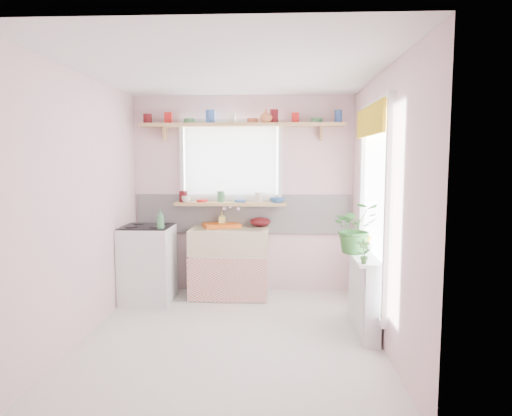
{
  "coord_description": "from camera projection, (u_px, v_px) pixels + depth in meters",
  "views": [
    {
      "loc": [
        0.44,
        -4.22,
        1.7
      ],
      "look_at": [
        0.22,
        0.55,
        1.19
      ],
      "focal_mm": 32.0,
      "sensor_mm": 36.0,
      "label": 1
    }
  ],
  "objects": [
    {
      "name": "shelf_crockery",
      "position": [
        240.0,
        119.0,
        5.62
      ],
      "size": [
        2.47,
        0.11,
        0.12
      ],
      "color": "#590F14",
      "rests_on": "pine_shelf"
    },
    {
      "name": "herb_pot",
      "position": [
        364.0,
        251.0,
        4.04
      ],
      "size": [
        0.12,
        0.09,
        0.22
      ],
      "primitive_type": "imported",
      "rotation": [
        0.0,
        0.0,
        0.09
      ],
      "color": "#376428",
      "rests_on": "radiator_ledge"
    },
    {
      "name": "windowsill",
      "position": [
        231.0,
        204.0,
        5.75
      ],
      "size": [
        1.4,
        0.22,
        0.04
      ],
      "primitive_type": "cube",
      "color": "tan",
      "rests_on": "room"
    },
    {
      "name": "room",
      "position": [
        297.0,
        189.0,
        5.07
      ],
      "size": [
        3.2,
        3.2,
        3.2
      ],
      "color": "silver",
      "rests_on": "ground"
    },
    {
      "name": "cooker",
      "position": [
        148.0,
        263.0,
        5.44
      ],
      "size": [
        0.58,
        0.58,
        0.93
      ],
      "color": "white",
      "rests_on": "ground"
    },
    {
      "name": "fruit",
      "position": [
        364.0,
        239.0,
        4.69
      ],
      "size": [
        0.2,
        0.14,
        0.1
      ],
      "color": "orange",
      "rests_on": "fruit_bowl"
    },
    {
      "name": "soap_bottle_sink",
      "position": [
        222.0,
        219.0,
        5.79
      ],
      "size": [
        0.1,
        0.1,
        0.19
      ],
      "primitive_type": "imported",
      "rotation": [
        0.0,
        0.0,
        0.15
      ],
      "color": "#F9EF6E",
      "rests_on": "sink_unit"
    },
    {
      "name": "radiator_ledge",
      "position": [
        364.0,
        292.0,
        4.49
      ],
      "size": [
        0.22,
        0.95,
        0.78
      ],
      "color": "white",
      "rests_on": "ground"
    },
    {
      "name": "pine_shelf",
      "position": [
        242.0,
        125.0,
        5.63
      ],
      "size": [
        2.52,
        0.24,
        0.04
      ],
      "primitive_type": "cube",
      "color": "tan",
      "rests_on": "room"
    },
    {
      "name": "dish_tray",
      "position": [
        222.0,
        225.0,
        5.73
      ],
      "size": [
        0.53,
        0.46,
        0.04
      ],
      "primitive_type": "cube",
      "rotation": [
        0.0,
        0.0,
        0.35
      ],
      "color": "orange",
      "rests_on": "sink_unit"
    },
    {
      "name": "fruit_bowl",
      "position": [
        364.0,
        245.0,
        4.69
      ],
      "size": [
        0.38,
        0.38,
        0.08
      ],
      "primitive_type": "imported",
      "rotation": [
        0.0,
        0.0,
        -0.12
      ],
      "color": "silver",
      "rests_on": "radiator_ledge"
    },
    {
      "name": "cooker_bottle",
      "position": [
        160.0,
        219.0,
        5.15
      ],
      "size": [
        0.09,
        0.09,
        0.22
      ],
      "primitive_type": "imported",
      "rotation": [
        0.0,
        0.0,
        0.11
      ],
      "color": "#448955",
      "rests_on": "cooker"
    },
    {
      "name": "sill_crockery",
      "position": [
        227.0,
        198.0,
        5.74
      ],
      "size": [
        1.35,
        0.11,
        0.12
      ],
      "color": "#590F14",
      "rests_on": "windowsill"
    },
    {
      "name": "sink_unit",
      "position": [
        229.0,
        262.0,
        5.64
      ],
      "size": [
        0.95,
        0.65,
        1.11
      ],
      "color": "white",
      "rests_on": "ground"
    },
    {
      "name": "sill_cup",
      "position": [
        186.0,
        199.0,
        5.71
      ],
      "size": [
        0.12,
        0.12,
        0.08
      ],
      "primitive_type": "imported",
      "rotation": [
        0.0,
        0.0,
        0.09
      ],
      "color": "#F0E5D0",
      "rests_on": "windowsill"
    },
    {
      "name": "sill_bowl",
      "position": [
        277.0,
        200.0,
        5.65
      ],
      "size": [
        0.21,
        0.21,
        0.06
      ],
      "primitive_type": "imported",
      "rotation": [
        0.0,
        0.0,
        -0.08
      ],
      "color": "#2D5895",
      "rests_on": "windowsill"
    },
    {
      "name": "jade_plant",
      "position": [
        355.0,
        227.0,
        4.49
      ],
      "size": [
        0.52,
        0.47,
        0.51
      ],
      "primitive_type": "imported",
      "rotation": [
        0.0,
        0.0,
        0.17
      ],
      "color": "#306D2B",
      "rests_on": "radiator_ledge"
    },
    {
      "name": "shelf_vase",
      "position": [
        266.0,
        116.0,
        5.54
      ],
      "size": [
        0.16,
        0.16,
        0.16
      ],
      "primitive_type": "imported",
      "rotation": [
        0.0,
        0.0,
        0.01
      ],
      "color": "#B76638",
      "rests_on": "pine_shelf"
    },
    {
      "name": "colander",
      "position": [
        260.0,
        222.0,
        5.77
      ],
      "size": [
        0.3,
        0.3,
        0.12
      ],
      "primitive_type": "ellipsoid",
      "rotation": [
        0.0,
        0.0,
        -0.14
      ],
      "color": "#4F0D12",
      "rests_on": "sink_unit"
    }
  ]
}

